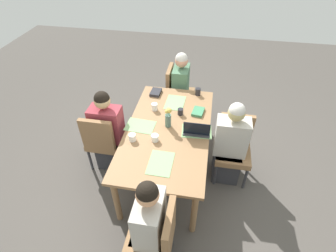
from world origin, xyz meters
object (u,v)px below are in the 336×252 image
at_px(person_head_right_left_mid, 180,91).
at_px(chair_head_left_left_far, 157,237).
at_px(chair_near_left_near, 234,145).
at_px(person_far_right_near, 109,134).
at_px(coffee_mug_centre_right, 155,138).
at_px(laptop_near_left_near, 197,130).
at_px(book_blue_cover, 156,92).
at_px(person_near_left_near, 229,147).
at_px(person_head_left_left_far, 150,228).
at_px(coffee_mug_far_left, 180,112).
at_px(coffee_mug_near_right, 132,137).
at_px(book_red_cover, 198,112).
at_px(chair_far_right_near, 103,139).
at_px(flower_vase, 168,117).
at_px(coffee_mug_near_left, 198,92).
at_px(coffee_mug_centre_left, 154,107).
at_px(dining_table, 168,134).
at_px(chair_head_right_left_mid, 176,90).

distance_m(person_head_right_left_mid, chair_head_left_left_far, 2.48).
relative_size(chair_near_left_near, person_far_right_near, 0.75).
relative_size(chair_head_left_left_far, coffee_mug_centre_right, 10.25).
xyz_separation_m(laptop_near_left_near, book_blue_cover, (0.76, 0.67, -0.02)).
height_order(person_near_left_near, coffee_mug_centre_right, person_near_left_near).
relative_size(person_near_left_near, person_head_left_left_far, 1.00).
bearing_deg(coffee_mug_far_left, coffee_mug_near_right, 140.38).
xyz_separation_m(person_head_right_left_mid, book_red_cover, (-0.82, -0.34, 0.24)).
bearing_deg(coffee_mug_far_left, person_head_right_left_mid, 7.38).
bearing_deg(person_head_right_left_mid, person_near_left_near, -146.08).
height_order(chair_far_right_near, book_red_cover, chair_far_right_near).
xyz_separation_m(flower_vase, book_blue_cover, (0.69, 0.31, -0.12)).
height_order(chair_far_right_near, person_far_right_near, person_far_right_near).
xyz_separation_m(person_near_left_near, book_blue_cover, (0.71, 1.10, 0.24)).
distance_m(laptop_near_left_near, coffee_mug_centre_right, 0.52).
bearing_deg(person_head_right_left_mid, coffee_mug_near_right, 165.94).
bearing_deg(coffee_mug_near_right, person_near_left_near, -75.04).
bearing_deg(coffee_mug_near_left, coffee_mug_centre_left, 130.79).
height_order(chair_near_left_near, coffee_mug_centre_left, chair_near_left_near).
relative_size(coffee_mug_near_left, coffee_mug_centre_right, 1.20).
distance_m(dining_table, chair_far_right_near, 0.88).
bearing_deg(book_blue_cover, coffee_mug_near_left, -79.35).
relative_size(coffee_mug_centre_right, book_blue_cover, 0.44).
bearing_deg(person_far_right_near, coffee_mug_centre_right, -108.73).
height_order(coffee_mug_centre_left, book_red_cover, coffee_mug_centre_left).
height_order(chair_head_left_left_far, book_red_cover, chair_head_left_left_far).
xyz_separation_m(coffee_mug_near_left, book_red_cover, (-0.43, -0.04, -0.03)).
bearing_deg(chair_head_right_left_mid, coffee_mug_near_right, 169.11).
distance_m(person_near_left_near, person_far_right_near, 1.59).
height_order(person_far_right_near, book_red_cover, person_far_right_near).
height_order(person_far_right_near, coffee_mug_centre_right, person_far_right_near).
height_order(dining_table, person_far_right_near, person_far_right_near).
xyz_separation_m(chair_head_right_left_mid, chair_far_right_near, (-1.35, 0.78, 0.00)).
bearing_deg(coffee_mug_near_right, chair_near_left_near, -72.50).
distance_m(laptop_near_left_near, coffee_mug_far_left, 0.41).
xyz_separation_m(book_red_cover, book_blue_cover, (0.36, 0.65, 0.00)).
relative_size(person_head_left_left_far, book_blue_cover, 5.97).
xyz_separation_m(coffee_mug_centre_left, book_blue_cover, (0.39, 0.07, -0.03)).
xyz_separation_m(chair_head_left_left_far, coffee_mug_centre_left, (1.62, 0.36, 0.30)).
xyz_separation_m(chair_far_right_near, book_red_cover, (0.47, -1.20, 0.27)).
relative_size(chair_head_right_left_mid, person_far_right_near, 0.75).
bearing_deg(chair_head_left_left_far, laptop_near_left_near, -10.88).
bearing_deg(coffee_mug_centre_right, chair_head_left_left_far, -167.37).
height_order(coffee_mug_near_left, book_red_cover, coffee_mug_near_left).
xyz_separation_m(coffee_mug_near_right, coffee_mug_centre_right, (0.04, -0.26, -0.00)).
distance_m(dining_table, coffee_mug_near_right, 0.48).
xyz_separation_m(chair_head_left_left_far, chair_far_right_near, (1.19, 0.98, 0.00)).
height_order(person_head_right_left_mid, coffee_mug_centre_left, person_head_right_left_mid).
relative_size(person_head_left_left_far, coffee_mug_near_left, 11.35).
distance_m(coffee_mug_far_left, book_blue_cover, 0.61).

